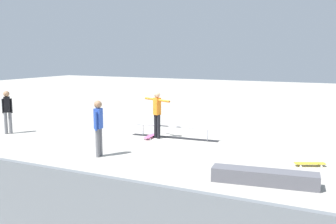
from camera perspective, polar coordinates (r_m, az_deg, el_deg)
The scene contains 8 objects.
ground_plane at distance 13.67m, azimuth 0.12°, elevation -3.99°, with size 60.00×60.00×0.00m, color #ADA89E.
grind_rail at distance 13.83m, azimuth 0.92°, elevation -3.05°, with size 3.24×0.48×0.43m.
skate_ledge at distance 9.31m, azimuth 13.92°, elevation -9.24°, with size 2.40×0.47×0.33m, color #595960.
skater_main at distance 13.65m, azimuth -1.61°, elevation 0.13°, with size 1.26×0.61×1.67m.
skateboard_main at distance 13.82m, azimuth -2.62°, elevation -3.55°, with size 0.32×0.82×0.09m.
bystander_blue_shirt at distance 11.40m, azimuth -10.15°, elevation -1.90°, with size 0.22×0.37×1.64m.
bystander_black_shirt at distance 15.61m, azimuth -22.48°, elevation 0.32°, with size 0.31×0.30×1.61m.
loose_skateboard_yellow at distance 11.10m, azimuth 20.06°, elevation -7.11°, with size 0.81×0.52×0.09m.
Camera 1 is at (-5.86, 11.98, 2.98)m, focal length 41.61 mm.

